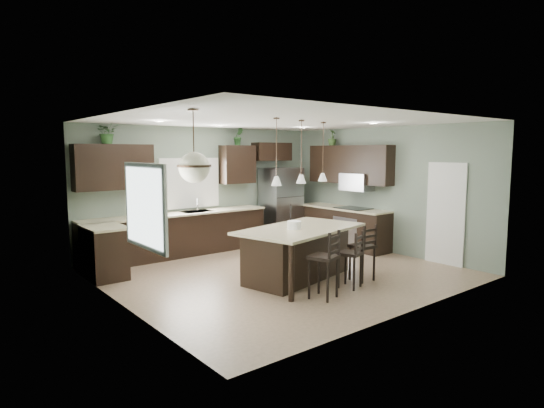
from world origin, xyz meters
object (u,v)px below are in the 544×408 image
at_px(bar_stool_right, 362,252).
at_px(bar_stool_center, 350,260).
at_px(kitchen_island, 301,253).
at_px(bar_stool_left, 323,265).
at_px(serving_dish, 294,225).
at_px(plant_back_left, 107,132).
at_px(refrigerator, 281,205).

bearing_deg(bar_stool_right, bar_stool_center, -160.75).
bearing_deg(kitchen_island, bar_stool_left, -127.06).
bearing_deg(bar_stool_right, serving_dish, 145.72).
relative_size(kitchen_island, bar_stool_right, 2.30).
distance_m(bar_stool_left, plant_back_left, 4.95).
relative_size(serving_dish, bar_stool_center, 0.25).
height_order(bar_stool_left, plant_back_left, plant_back_left).
relative_size(bar_stool_left, plant_back_left, 2.37).
bearing_deg(kitchen_island, bar_stool_right, -57.07).
bearing_deg(bar_stool_right, kitchen_island, 137.65).
bearing_deg(plant_back_left, refrigerator, -3.06).
relative_size(bar_stool_left, bar_stool_right, 1.06).
relative_size(refrigerator, bar_stool_left, 1.73).
bearing_deg(bar_stool_left, refrigerator, 40.61).
distance_m(bar_stool_right, plant_back_left, 5.33).
height_order(serving_dish, plant_back_left, plant_back_left).
height_order(serving_dish, bar_stool_center, serving_dish).
height_order(bar_stool_center, plant_back_left, plant_back_left).
bearing_deg(refrigerator, bar_stool_center, -113.80).
height_order(bar_stool_center, bar_stool_right, bar_stool_right).
bearing_deg(plant_back_left, bar_stool_center, -57.65).
bearing_deg(kitchen_island, bar_stool_center, -85.71).
bearing_deg(refrigerator, serving_dish, -126.27).
distance_m(bar_stool_left, bar_stool_right, 1.26).
xyz_separation_m(bar_stool_center, plant_back_left, (-2.53, 4.00, 2.15)).
relative_size(refrigerator, bar_stool_right, 1.83).
relative_size(refrigerator, plant_back_left, 4.10).
distance_m(bar_stool_center, bar_stool_right, 0.52).
bearing_deg(plant_back_left, bar_stool_right, -51.80).
xyz_separation_m(bar_stool_left, bar_stool_center, (0.74, 0.11, -0.06)).
relative_size(bar_stool_center, bar_stool_right, 0.95).
height_order(bar_stool_left, bar_stool_right, bar_stool_left).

